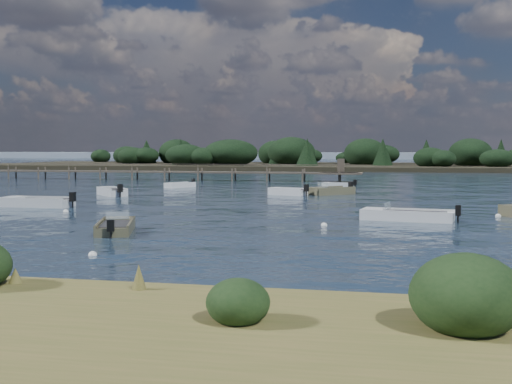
% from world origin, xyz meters
% --- Properties ---
extents(ground, '(400.00, 400.00, 0.00)m').
position_xyz_m(ground, '(0.00, 60.00, 0.00)').
color(ground, '#172535').
rests_on(ground, ground).
extents(shore_lip, '(160.00, 0.60, 0.30)m').
position_xyz_m(shore_lip, '(0.00, -12.20, 0.00)').
color(shore_lip, black).
rests_on(shore_lip, ground).
extents(dinghy_extra_a, '(2.59, 3.52, 1.04)m').
position_xyz_m(dinghy_extra_a, '(-10.85, 33.38, 0.14)').
color(dinghy_extra_a, silver).
rests_on(dinghy_extra_a, ground).
extents(tender_far_white, '(3.57, 2.37, 1.21)m').
position_xyz_m(tender_far_white, '(1.30, 25.31, 0.17)').
color(tender_far_white, silver).
rests_on(tender_far_white, ground).
extents(dinghy_mid_grey, '(5.11, 1.82, 1.29)m').
position_xyz_m(dinghy_mid_grey, '(-13.39, 11.21, 0.18)').
color(dinghy_mid_grey, silver).
rests_on(dinghy_mid_grey, ground).
extents(dinghy_extra_b, '(4.08, 4.08, 1.33)m').
position_xyz_m(dinghy_extra_b, '(4.75, 26.90, 0.18)').
color(dinghy_extra_b, brown).
rests_on(dinghy_extra_b, ground).
extents(tender_far_grey_b, '(3.39, 1.58, 1.14)m').
position_xyz_m(tender_far_grey_b, '(4.71, 35.09, 0.16)').
color(tender_far_grey_b, silver).
rests_on(tender_far_grey_b, ground).
extents(dinghy_near_olive, '(2.75, 4.49, 1.08)m').
position_xyz_m(dinghy_near_olive, '(-2.79, 0.18, 0.14)').
color(dinghy_near_olive, brown).
rests_on(dinghy_near_olive, ground).
extents(tender_far_grey, '(3.58, 3.73, 1.33)m').
position_xyz_m(tender_far_grey, '(-12.89, 21.88, 0.19)').
color(tender_far_grey, silver).
rests_on(tender_far_grey, ground).
extents(dinghy_mid_white_a, '(5.29, 2.60, 1.21)m').
position_xyz_m(dinghy_mid_white_a, '(10.59, 7.91, 0.16)').
color(dinghy_mid_white_a, silver).
rests_on(dinghy_mid_white_a, ground).
extents(buoy_a, '(0.32, 0.32, 0.32)m').
position_xyz_m(buoy_a, '(-0.85, -6.18, 0.00)').
color(buoy_a, white).
rests_on(buoy_a, ground).
extents(buoy_b, '(0.32, 0.32, 0.32)m').
position_xyz_m(buoy_b, '(6.45, 4.59, 0.00)').
color(buoy_b, white).
rests_on(buoy_b, ground).
extents(buoy_c, '(0.32, 0.32, 0.32)m').
position_xyz_m(buoy_c, '(-9.76, 8.36, 0.00)').
color(buoy_c, white).
rests_on(buoy_c, ground).
extents(buoy_d, '(0.32, 0.32, 0.32)m').
position_xyz_m(buoy_d, '(15.76, 11.03, 0.00)').
color(buoy_d, white).
rests_on(buoy_d, ground).
extents(jetty, '(64.50, 3.20, 3.40)m').
position_xyz_m(jetty, '(-21.74, 47.99, 0.98)').
color(jetty, '#4F463A').
rests_on(jetty, ground).
extents(far_headland, '(190.00, 40.00, 5.80)m').
position_xyz_m(far_headland, '(25.00, 100.00, 1.96)').
color(far_headland, black).
rests_on(far_headland, ground).
extents(distant_haze, '(280.00, 20.00, 2.40)m').
position_xyz_m(distant_haze, '(-90.00, 230.00, 0.00)').
color(distant_haze, '#8190A0').
rests_on(distant_haze, ground).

